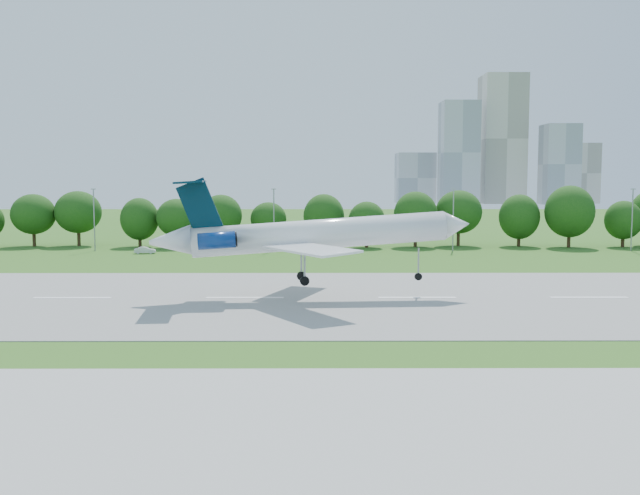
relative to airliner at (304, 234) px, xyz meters
The scene contains 9 objects.
ground 29.05m from the airliner, 62.08° to the right, with size 600.00×600.00×0.00m, color #2E631A.
runway 15.11m from the airliner, ahead, with size 400.00×45.00×0.08m, color gray.
taxiway 45.39m from the airliner, 72.93° to the right, with size 400.00×23.00×0.08m, color #ADADA8.
tree_line 68.48m from the airliner, 78.93° to the left, with size 288.40×8.40×10.40m.
light_poles 58.19m from the airliner, 79.46° to the left, with size 175.90×0.25×12.19m.
skyline 383.64m from the airliner, 72.79° to the left, with size 127.00×52.00×80.00m.
airliner is the anchor object (origin of this frame).
service_vehicle_a 60.96m from the airliner, 120.64° to the left, with size 1.37×3.92×1.29m, color silver.
service_vehicle_b 59.19m from the airliner, 89.40° to the left, with size 1.58×3.94×1.34m, color silver.
Camera 1 is at (-11.67, -56.67, 13.43)m, focal length 40.00 mm.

